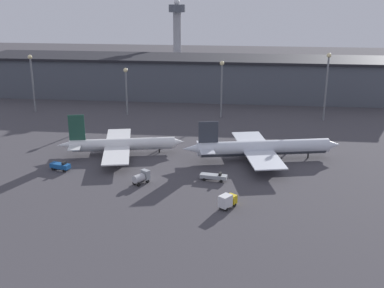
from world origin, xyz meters
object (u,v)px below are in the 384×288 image
Objects in this scene: service_vehicle_2 at (214,176)px; control_tower at (177,34)px; service_vehicle_3 at (141,177)px; service_vehicle_0 at (60,166)px; service_vehicle_1 at (227,201)px; airplane_0 at (121,144)px; airplane_1 at (262,148)px.

control_tower is at bearing 110.06° from service_vehicle_2.
control_tower is at bearing 39.70° from service_vehicle_3.
service_vehicle_1 is (49.89, -19.79, 0.62)m from service_vehicle_0.
service_vehicle_3 is at bearing 0.71° from service_vehicle_0.
service_vehicle_0 is 1.19× the size of service_vehicle_1.
airplane_0 reaches higher than airplane_1.
service_vehicle_2 is at bearing -78.29° from control_tower.
service_vehicle_0 is 26.69m from service_vehicle_3.
airplane_0 is at bearing 81.30° from service_vehicle_1.
airplane_1 is 1.13× the size of control_tower.
service_vehicle_2 is 1.46× the size of service_vehicle_3.
service_vehicle_2 is (-4.36, 16.89, -0.76)m from service_vehicle_1.
airplane_0 reaches higher than service_vehicle_2.
service_vehicle_1 is (-9.43, -35.23, -1.84)m from airplane_1.
control_tower reaches higher than service_vehicle_1.
airplane_1 is 9.35× the size of service_vehicle_3.
service_vehicle_2 is at bearing -139.13° from airplane_1.
control_tower reaches higher than airplane_1.
service_vehicle_1 is at bearing -57.20° from airplane_0.
service_vehicle_1 is 17.46m from service_vehicle_2.
airplane_0 is 36.42m from service_vehicle_2.
service_vehicle_3 is at bearing -158.46° from airplane_1.
service_vehicle_2 is 20.19m from service_vehicle_3.
airplane_1 is 61.34m from service_vehicle_0.
airplane_1 is at bearing -70.90° from control_tower.
airplane_0 is 50.31m from service_vehicle_1.
airplane_1 is 135.75m from control_tower.
airplane_0 is 45.00m from airplane_1.
service_vehicle_2 is 0.18× the size of control_tower.
control_tower is at bearing 96.91° from airplane_1.
service_vehicle_1 is at bearing -117.18° from airplane_1.
control_tower reaches higher than service_vehicle_0.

